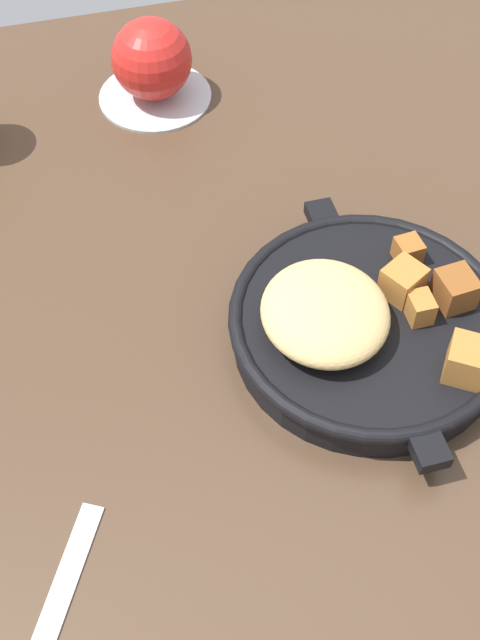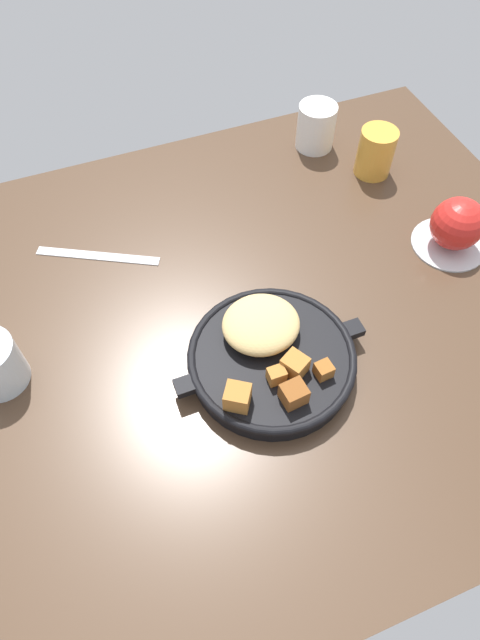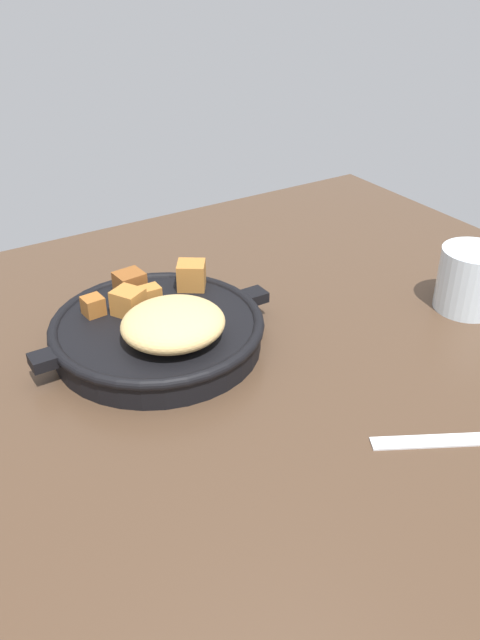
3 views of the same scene
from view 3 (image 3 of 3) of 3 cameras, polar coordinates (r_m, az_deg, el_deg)
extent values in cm
cube|color=#473323|center=(65.19, -2.63, -6.75)|extent=(107.23, 84.89, 2.40)
cylinder|color=black|center=(70.10, -7.13, -1.25)|extent=(21.81, 21.81, 3.09)
torus|color=black|center=(69.42, -7.20, -0.34)|extent=(22.57, 22.57, 1.20)
cube|color=black|center=(66.38, -16.64, -3.37)|extent=(2.64, 2.40, 1.20)
cube|color=black|center=(74.54, 1.21, 2.08)|extent=(2.64, 2.40, 1.20)
ellipsoid|color=tan|center=(65.30, -5.82, -0.31)|extent=(10.51, 9.90, 3.65)
cube|color=#935623|center=(71.36, -12.61, 1.21)|extent=(2.24, 2.20, 2.02)
cube|color=#A86B2D|center=(74.91, -4.24, 3.89)|extent=(4.17, 4.12, 3.08)
cube|color=brown|center=(74.23, -9.52, 3.10)|extent=(3.25, 3.01, 2.74)
cube|color=#A86B2D|center=(70.62, -9.66, 1.55)|extent=(3.85, 3.93, 2.75)
cube|color=#A86B2D|center=(72.06, -7.56, 2.14)|extent=(2.24, 1.83, 2.23)
cylinder|color=silver|center=(80.33, 19.34, 3.33)|extent=(7.51, 7.51, 7.41)
camera|label=1|loc=(0.71, 36.47, 39.50)|focal=46.28mm
camera|label=2|loc=(1.00, -9.37, 45.57)|focal=30.52mm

